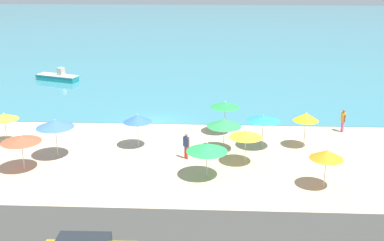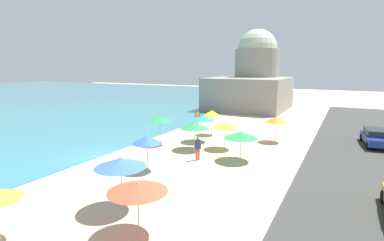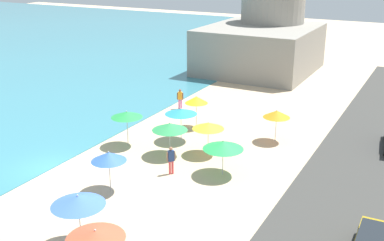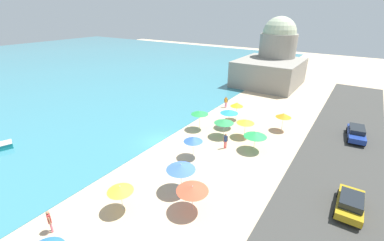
{
  "view_description": "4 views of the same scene",
  "coord_description": "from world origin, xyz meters",
  "views": [
    {
      "loc": [
        4.84,
        -36.51,
        12.51
      ],
      "look_at": [
        3.27,
        -4.05,
        1.7
      ],
      "focal_mm": 45.0,
      "sensor_mm": 36.0,
      "label": 1
    },
    {
      "loc": [
        -16.1,
        -16.55,
        6.89
      ],
      "look_at": [
        8.62,
        -3.62,
        1.81
      ],
      "focal_mm": 28.0,
      "sensor_mm": 36.0,
      "label": 2
    },
    {
      "loc": [
        -20.18,
        -20.72,
        12.93
      ],
      "look_at": [
        9.2,
        -5.2,
        1.28
      ],
      "focal_mm": 45.0,
      "sensor_mm": 36.0,
      "label": 3
    },
    {
      "loc": [
        -19.94,
        -17.95,
        14.44
      ],
      "look_at": [
        3.42,
        -2.26,
        2.1
      ],
      "focal_mm": 24.0,
      "sensor_mm": 36.0,
      "label": 4
    }
  ],
  "objects": [
    {
      "name": "ground_plane",
      "position": [
        0.0,
        0.0,
        0.0
      ],
      "size": [
        160.0,
        160.0,
        0.0
      ],
      "primitive_type": "plane",
      "color": "#C9AD8A"
    },
    {
      "name": "beach_umbrella_13",
      "position": [
        8.24,
        -4.82,
        2.2
      ],
      "size": [
        2.32,
        2.32,
        2.45
      ],
      "color": "#B2B2B7",
      "rests_on": "ground_plane"
    },
    {
      "name": "harbor_fortress",
      "position": [
        33.32,
        -2.22,
        4.63
      ],
      "size": [
        14.12,
        11.77,
        13.05
      ],
      "color": "gray",
      "rests_on": "ground_plane"
    },
    {
      "name": "beach_umbrella_7",
      "position": [
        -7.04,
        -9.33,
        2.07
      ],
      "size": [
        2.46,
        2.46,
        2.32
      ],
      "color": "#B2B2B7",
      "rests_on": "ground_plane"
    },
    {
      "name": "beach_umbrella_3",
      "position": [
        -5.58,
        -7.19,
        2.36
      ],
      "size": [
        2.49,
        2.49,
        2.67
      ],
      "color": "#B2B2B7",
      "rests_on": "ground_plane"
    },
    {
      "name": "beach_umbrella_5",
      "position": [
        5.53,
        -5.47,
        2.04
      ],
      "size": [
        2.38,
        2.38,
        2.35
      ],
      "color": "#B2B2B7",
      "rests_on": "ground_plane"
    },
    {
      "name": "beach_umbrella_0",
      "position": [
        6.87,
        -7.65,
        2.04
      ],
      "size": [
        2.13,
        2.13,
        2.32
      ],
      "color": "#B2B2B7",
      "rests_on": "ground_plane"
    },
    {
      "name": "beach_umbrella_8",
      "position": [
        11.25,
        -10.92,
        2.08
      ],
      "size": [
        1.92,
        1.92,
        2.4
      ],
      "color": "#B2B2B7",
      "rests_on": "ground_plane"
    },
    {
      "name": "bather_0",
      "position": [
        14.7,
        -1.13,
        1.0
      ],
      "size": [
        0.31,
        0.55,
        1.78
      ],
      "color": "#D964A5",
      "rests_on": "ground_plane"
    },
    {
      "name": "beach_umbrella_11",
      "position": [
        -0.48,
        -5.03,
        2.11
      ],
      "size": [
        2.01,
        2.01,
        2.45
      ],
      "color": "#B2B2B7",
      "rests_on": "ground_plane"
    },
    {
      "name": "beach_umbrella_12",
      "position": [
        4.44,
        -9.84,
        1.95
      ],
      "size": [
        2.5,
        2.5,
        2.27
      ],
      "color": "#B2B2B7",
      "rests_on": "ground_plane"
    },
    {
      "name": "bather_2",
      "position": [
        3.03,
        -7.01,
        1.01
      ],
      "size": [
        0.46,
        0.4,
        1.8
      ],
      "color": "#DA4147",
      "rests_on": "ground_plane"
    },
    {
      "name": "beach_umbrella_2",
      "position": [
        5.65,
        -1.95,
        2.29
      ],
      "size": [
        2.2,
        2.2,
        2.57
      ],
      "color": "#B2B2B7",
      "rests_on": "ground_plane"
    },
    {
      "name": "beach_umbrella_6",
      "position": [
        11.2,
        -4.52,
        2.24
      ],
      "size": [
        1.76,
        1.76,
        2.58
      ],
      "color": "#B2B2B7",
      "rests_on": "ground_plane"
    }
  ]
}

